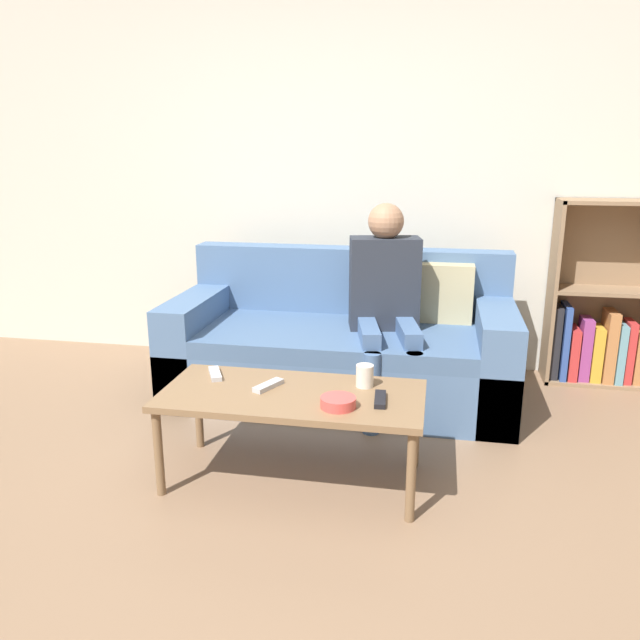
{
  "coord_description": "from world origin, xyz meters",
  "views": [
    {
      "loc": [
        0.68,
        -1.9,
        1.49
      ],
      "look_at": [
        0.1,
        1.14,
        0.63
      ],
      "focal_mm": 35.0,
      "sensor_mm": 36.0,
      "label": 1
    }
  ],
  "objects_px": {
    "coffee_table": "(292,401)",
    "cup_near": "(365,376)",
    "person_adult": "(386,291)",
    "snack_bowl": "(338,402)",
    "couch": "(343,350)",
    "tv_remote_1": "(380,399)",
    "bookshelf": "(597,318)",
    "tv_remote_0": "(268,385)",
    "tv_remote_2": "(215,374)"
  },
  "relations": [
    {
      "from": "person_adult",
      "to": "snack_bowl",
      "type": "height_order",
      "value": "person_adult"
    },
    {
      "from": "coffee_table",
      "to": "cup_near",
      "type": "distance_m",
      "value": 0.35
    },
    {
      "from": "cup_near",
      "to": "tv_remote_0",
      "type": "distance_m",
      "value": 0.44
    },
    {
      "from": "couch",
      "to": "snack_bowl",
      "type": "height_order",
      "value": "couch"
    },
    {
      "from": "tv_remote_1",
      "to": "snack_bowl",
      "type": "distance_m",
      "value": 0.19
    },
    {
      "from": "couch",
      "to": "tv_remote_1",
      "type": "relative_size",
      "value": 11.73
    },
    {
      "from": "coffee_table",
      "to": "snack_bowl",
      "type": "relative_size",
      "value": 7.76
    },
    {
      "from": "bookshelf",
      "to": "tv_remote_0",
      "type": "bearing_deg",
      "value": -138.1
    },
    {
      "from": "bookshelf",
      "to": "tv_remote_2",
      "type": "bearing_deg",
      "value": -144.19
    },
    {
      "from": "person_adult",
      "to": "tv_remote_1",
      "type": "distance_m",
      "value": 1.05
    },
    {
      "from": "coffee_table",
      "to": "snack_bowl",
      "type": "distance_m",
      "value": 0.27
    },
    {
      "from": "couch",
      "to": "cup_near",
      "type": "height_order",
      "value": "couch"
    },
    {
      "from": "couch",
      "to": "tv_remote_2",
      "type": "bearing_deg",
      "value": -117.16
    },
    {
      "from": "bookshelf",
      "to": "tv_remote_1",
      "type": "bearing_deg",
      "value": -127.1
    },
    {
      "from": "coffee_table",
      "to": "snack_bowl",
      "type": "xyz_separation_m",
      "value": [
        0.23,
        -0.12,
        0.06
      ]
    },
    {
      "from": "tv_remote_0",
      "to": "tv_remote_2",
      "type": "height_order",
      "value": "same"
    },
    {
      "from": "couch",
      "to": "bookshelf",
      "type": "height_order",
      "value": "bookshelf"
    },
    {
      "from": "tv_remote_1",
      "to": "tv_remote_2",
      "type": "distance_m",
      "value": 0.83
    },
    {
      "from": "person_adult",
      "to": "snack_bowl",
      "type": "xyz_separation_m",
      "value": [
        -0.1,
        -1.11,
        -0.23
      ]
    },
    {
      "from": "cup_near",
      "to": "tv_remote_2",
      "type": "height_order",
      "value": "cup_near"
    },
    {
      "from": "coffee_table",
      "to": "cup_near",
      "type": "bearing_deg",
      "value": 23.64
    },
    {
      "from": "person_adult",
      "to": "cup_near",
      "type": "distance_m",
      "value": 0.87
    },
    {
      "from": "person_adult",
      "to": "tv_remote_2",
      "type": "height_order",
      "value": "person_adult"
    },
    {
      "from": "tv_remote_0",
      "to": "tv_remote_1",
      "type": "distance_m",
      "value": 0.52
    },
    {
      "from": "bookshelf",
      "to": "tv_remote_1",
      "type": "xyz_separation_m",
      "value": [
        -1.25,
        -1.65,
        0.02
      ]
    },
    {
      "from": "bookshelf",
      "to": "cup_near",
      "type": "bearing_deg",
      "value": -131.98
    },
    {
      "from": "tv_remote_2",
      "to": "person_adult",
      "type": "bearing_deg",
      "value": 23.07
    },
    {
      "from": "person_adult",
      "to": "snack_bowl",
      "type": "bearing_deg",
      "value": -106.77
    },
    {
      "from": "person_adult",
      "to": "tv_remote_1",
      "type": "relative_size",
      "value": 6.86
    },
    {
      "from": "bookshelf",
      "to": "tv_remote_1",
      "type": "distance_m",
      "value": 2.07
    },
    {
      "from": "cup_near",
      "to": "coffee_table",
      "type": "bearing_deg",
      "value": -156.36
    },
    {
      "from": "person_adult",
      "to": "tv_remote_0",
      "type": "distance_m",
      "value": 1.08
    },
    {
      "from": "cup_near",
      "to": "tv_remote_1",
      "type": "height_order",
      "value": "cup_near"
    },
    {
      "from": "couch",
      "to": "snack_bowl",
      "type": "distance_m",
      "value": 1.21
    },
    {
      "from": "couch",
      "to": "snack_bowl",
      "type": "xyz_separation_m",
      "value": [
        0.16,
        -1.19,
        0.16
      ]
    },
    {
      "from": "bookshelf",
      "to": "coffee_table",
      "type": "distance_m",
      "value": 2.31
    },
    {
      "from": "snack_bowl",
      "to": "coffee_table",
      "type": "bearing_deg",
      "value": 151.68
    },
    {
      "from": "bookshelf",
      "to": "tv_remote_1",
      "type": "relative_size",
      "value": 6.84
    },
    {
      "from": "coffee_table",
      "to": "snack_bowl",
      "type": "height_order",
      "value": "snack_bowl"
    },
    {
      "from": "couch",
      "to": "person_adult",
      "type": "xyz_separation_m",
      "value": [
        0.26,
        -0.08,
        0.4
      ]
    },
    {
      "from": "coffee_table",
      "to": "tv_remote_1",
      "type": "height_order",
      "value": "tv_remote_1"
    },
    {
      "from": "tv_remote_0",
      "to": "snack_bowl",
      "type": "bearing_deg",
      "value": 0.63
    },
    {
      "from": "bookshelf",
      "to": "coffee_table",
      "type": "relative_size",
      "value": 1.01
    },
    {
      "from": "cup_near",
      "to": "snack_bowl",
      "type": "xyz_separation_m",
      "value": [
        -0.08,
        -0.26,
        -0.03
      ]
    },
    {
      "from": "snack_bowl",
      "to": "tv_remote_0",
      "type": "bearing_deg",
      "value": 155.47
    },
    {
      "from": "bookshelf",
      "to": "snack_bowl",
      "type": "xyz_separation_m",
      "value": [
        -1.42,
        -1.74,
        0.03
      ]
    },
    {
      "from": "person_adult",
      "to": "tv_remote_0",
      "type": "xyz_separation_m",
      "value": [
        -0.45,
        -0.95,
        -0.25
      ]
    },
    {
      "from": "coffee_table",
      "to": "person_adult",
      "type": "bearing_deg",
      "value": 71.69
    },
    {
      "from": "person_adult",
      "to": "snack_bowl",
      "type": "relative_size",
      "value": 7.82
    },
    {
      "from": "cup_near",
      "to": "tv_remote_1",
      "type": "relative_size",
      "value": 0.59
    }
  ]
}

